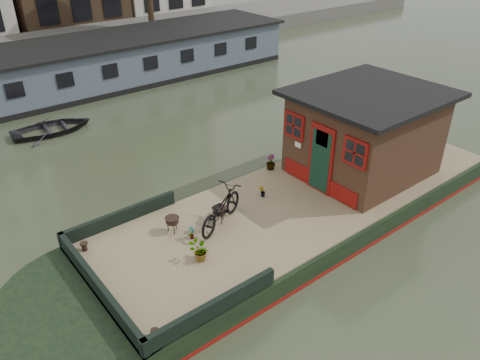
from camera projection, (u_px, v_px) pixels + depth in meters
ground at (305, 215)px, 12.86m from camera, size 120.00×120.00×0.00m
houseboat_hull at (270, 225)px, 12.01m from camera, size 14.01×4.02×0.60m
houseboat_deck at (307, 196)px, 12.55m from camera, size 11.80×3.80×0.05m
bow_bulwark at (136, 268)px, 9.71m from camera, size 3.00×4.00×0.35m
cabin at (365, 132)px, 13.10m from camera, size 4.00×3.50×2.42m
bicycle at (221, 208)px, 11.14m from camera, size 1.86×1.28×0.92m
potted_plant_a at (192, 233)px, 10.78m from camera, size 0.22×0.20×0.35m
potted_plant_b at (262, 192)px, 12.41m from camera, size 0.20×0.20×0.29m
potted_plant_c at (200, 252)px, 10.08m from camera, size 0.44×0.39×0.48m
potted_plant_d at (271, 162)px, 13.68m from camera, size 0.27×0.27×0.48m
brazier_front at (220, 215)px, 11.36m from camera, size 0.40×0.40×0.41m
brazier_rear at (173, 225)px, 11.02m from camera, size 0.44×0.44×0.39m
bollard_port at (84, 247)px, 10.45m from camera, size 0.18×0.18×0.20m
bollard_stbd at (155, 334)px, 8.32m from camera, size 0.15×0.15×0.18m
dinghy at (52, 125)px, 17.52m from camera, size 3.07×2.31×0.60m
far_houseboat at (92, 66)px, 21.86m from camera, size 20.40×4.40×2.11m
quay at (47, 49)px, 26.52m from camera, size 60.00×6.00×0.90m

